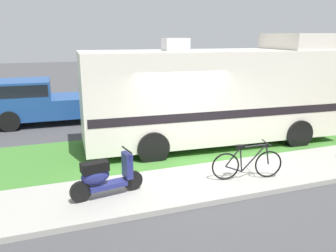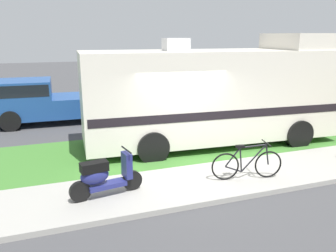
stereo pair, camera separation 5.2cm
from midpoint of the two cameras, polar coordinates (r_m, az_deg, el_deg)
name	(u,v)px [view 1 (the left image)]	position (r m, az deg, el deg)	size (l,w,h in m)	color
ground_plane	(188,166)	(9.33, 3.19, -6.74)	(80.00, 80.00, 0.00)	#424244
sidewalk	(208,182)	(8.30, 6.48, -9.20)	(24.00, 2.00, 0.12)	#9E9B93
grass_strip	(169,148)	(10.62, 0.02, -3.74)	(24.00, 3.40, 0.08)	#3D752D
motorhome_rv	(215,94)	(10.90, 7.71, 5.36)	(8.12, 2.82, 3.49)	silver
scooter	(104,176)	(7.37, -10.75, -8.18)	(1.59, 0.56, 0.97)	black
bicycle	(247,164)	(8.34, 12.86, -6.12)	(1.69, 0.55, 0.89)	black
pickup_truck_near	(43,100)	(14.56, -20.23, 4.12)	(5.85, 2.29, 1.75)	#1E478C
pickup_truck_far	(175,81)	(19.19, 1.04, 7.48)	(5.51, 2.43, 1.80)	maroon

